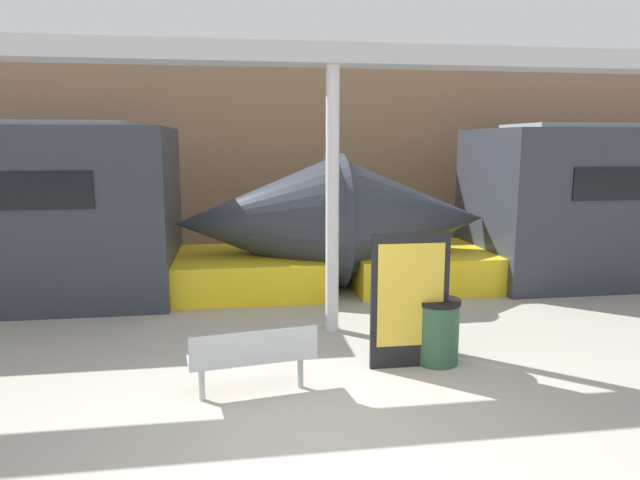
{
  "coord_description": "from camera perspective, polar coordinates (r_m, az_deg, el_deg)",
  "views": [
    {
      "loc": [
        -0.78,
        -5.04,
        2.83
      ],
      "look_at": [
        0.45,
        3.21,
        1.4
      ],
      "focal_mm": 32.0,
      "sensor_mm": 36.0,
      "label": 1
    }
  ],
  "objects": [
    {
      "name": "ground_plane",
      "position": [
        5.84,
        0.3,
        -19.29
      ],
      "size": [
        60.0,
        60.0,
        0.0
      ],
      "primitive_type": "plane",
      "color": "#A8A093"
    },
    {
      "name": "support_column_near",
      "position": [
        8.41,
        1.24,
        3.74
      ],
      "size": [
        0.2,
        0.2,
        3.91
      ],
      "primitive_type": "cylinder",
      "color": "silver",
      "rests_on": "ground_plane"
    },
    {
      "name": "station_wall",
      "position": [
        14.57,
        -5.48,
        8.39
      ],
      "size": [
        56.0,
        0.2,
        5.0
      ],
      "primitive_type": "cube",
      "color": "#937051",
      "rests_on": "ground_plane"
    },
    {
      "name": "canopy_beam",
      "position": [
        8.45,
        1.29,
        17.99
      ],
      "size": [
        28.0,
        0.6,
        0.28
      ],
      "primitive_type": "cube",
      "color": "#B7B7BC",
      "rests_on": "support_column_near"
    },
    {
      "name": "trash_bin",
      "position": [
        7.61,
        11.64,
        -8.88
      ],
      "size": [
        0.58,
        0.58,
        0.85
      ],
      "color": "#2D5138",
      "rests_on": "ground_plane"
    },
    {
      "name": "poster_board",
      "position": [
        7.28,
        8.97,
        -6.0
      ],
      "size": [
        1.0,
        0.07,
        1.73
      ],
      "color": "black",
      "rests_on": "ground_plane"
    },
    {
      "name": "bench_near",
      "position": [
        6.53,
        -6.72,
        -11.31
      ],
      "size": [
        1.47,
        0.65,
        0.8
      ],
      "rotation": [
        0.0,
        0.0,
        0.15
      ],
      "color": "#ADB2B7",
      "rests_on": "ground_plane"
    }
  ]
}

